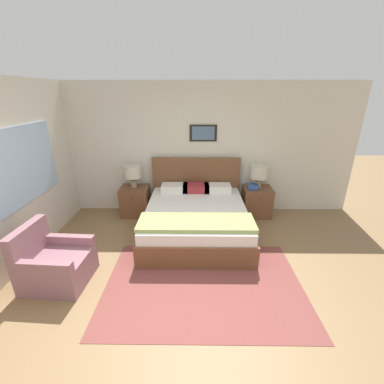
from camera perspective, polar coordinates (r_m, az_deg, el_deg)
The scene contains 13 objects.
ground_plane at distance 3.30m, azimuth -4.03°, elevation -25.30°, with size 16.00×16.00×0.00m, color olive.
wall_back at distance 5.27m, azimuth -1.94°, elevation 9.38°, with size 6.94×0.09×2.60m.
wall_left at distance 4.60m, azimuth -32.96°, elevation 4.17°, with size 0.08×5.26×2.60m.
area_rug_main at distance 3.64m, azimuth 2.60°, elevation -19.66°, with size 2.59×1.79×0.01m.
bed at distance 4.59m, azimuth 0.91°, elevation -5.78°, with size 1.78×2.02×1.16m.
armchair at distance 3.97m, azimuth -28.25°, elevation -13.89°, with size 0.82×0.75×0.82m.
nightstand_near_window at distance 5.41m, azimuth -12.46°, elevation -1.96°, with size 0.56×0.49×0.60m.
nightstand_by_door at distance 5.42m, azimuth 14.19°, elevation -2.06°, with size 0.56×0.49×0.60m.
table_lamp_near_window at distance 5.22m, azimuth -13.04°, elevation 4.24°, with size 0.34×0.34×0.44m.
table_lamp_by_door at distance 5.23m, azimuth 14.69°, elevation 4.12°, with size 0.34×0.34×0.44m.
book_thick_bottom at distance 5.23m, azimuth 13.27°, elevation 0.90°, with size 0.21×0.24×0.03m.
book_hardcover_middle at distance 5.22m, azimuth 13.30°, elevation 1.23°, with size 0.22×0.29×0.03m.
book_novel_upper at distance 5.21m, azimuth 13.33°, elevation 1.55°, with size 0.21×0.22×0.03m.
Camera 1 is at (0.23, -2.25, 2.40)m, focal length 24.00 mm.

